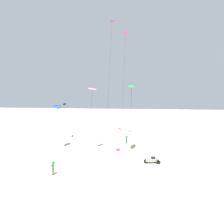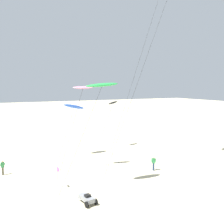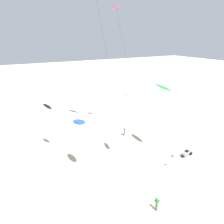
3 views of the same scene
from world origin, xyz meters
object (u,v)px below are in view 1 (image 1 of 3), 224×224
kite_flyer_middle (53,167)px  kite_magenta (125,35)px  marker_flag (117,153)px  kite_pink (92,89)px  beach_buggy (152,160)px  kite_purple (112,22)px  kite_blue (57,107)px  kite_flyer_nearest (126,139)px  kite_black (65,104)px  kite_green (132,87)px

kite_flyer_middle → kite_magenta: bearing=72.3°
kite_magenta → marker_flag: bearing=-87.7°
kite_pink → beach_buggy: 13.17m
kite_purple → kite_blue: 20.64m
kite_purple → kite_flyer_middle: bearing=-98.3°
kite_blue → marker_flag: kite_blue is taller
kite_magenta → kite_blue: size_ratio=2.76×
kite_magenta → beach_buggy: 23.94m
kite_flyer_nearest → marker_flag: (0.03, -11.47, 0.60)m
kite_purple → kite_blue: bearing=-125.4°
kite_magenta → kite_flyer_middle: size_ratio=12.72×
kite_magenta → kite_blue: bearing=-140.2°
kite_purple → kite_pink: size_ratio=2.44×
kite_purple → kite_pink: 17.69m
kite_purple → kite_flyer_nearest: kite_purple is taller
kite_black → kite_flyer_middle: 19.19m
kite_pink → kite_black: 11.77m
kite_magenta → kite_black: (-12.04, -1.12, -13.23)m
kite_flyer_nearest → kite_purple: bearing=132.3°
kite_purple → marker_flag: (3.43, -15.20, -22.13)m
kite_pink → kite_green: bearing=-1.8°
kite_black → kite_flyer_nearest: bearing=-4.3°
marker_flag → kite_green: bearing=70.6°
kite_blue → marker_flag: 13.00m
kite_flyer_nearest → marker_flag: marker_flag is taller
kite_magenta → kite_flyer_nearest: bearing=-75.8°
kite_flyer_middle → marker_flag: (6.33, 4.62, 0.60)m
kite_green → beach_buggy: kite_green is taller
beach_buggy → kite_flyer_middle: bearing=-151.0°
kite_magenta → marker_flag: kite_magenta is taller
kite_black → kite_purple: bearing=17.0°
kite_black → marker_flag: kite_black is taller
kite_flyer_middle → beach_buggy: kite_flyer_middle is taller
kite_green → kite_flyer_nearest: bearing=101.4°
kite_purple → kite_magenta: (2.88, -1.68, -3.21)m
kite_flyer_middle → kite_flyer_nearest: bearing=68.6°
kite_magenta → kite_black: bearing=-174.7°
kite_blue → kite_flyer_middle: size_ratio=4.60×
marker_flag → kite_flyer_nearest: bearing=90.1°
kite_flyer_nearest → kite_pink: bearing=-121.6°
kite_flyer_nearest → beach_buggy: bearing=-66.2°
kite_flyer_middle → marker_flag: 7.86m
kite_green → marker_flag: 9.62m
kite_magenta → kite_flyer_middle: bearing=-107.7°
kite_flyer_middle → beach_buggy: 12.31m
kite_black → kite_magenta: bearing=5.3°
marker_flag → kite_pink: bearing=135.7°
kite_magenta → kite_blue: 18.67m
kite_magenta → kite_green: 14.13m
kite_magenta → kite_flyer_nearest: (0.52, -2.06, -19.52)m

